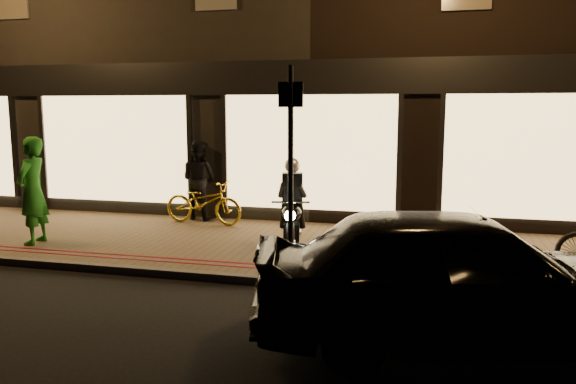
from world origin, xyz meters
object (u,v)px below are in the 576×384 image
(motorcycle, at_px, (292,217))
(bicycle_gold, at_px, (204,202))
(person_green, at_px, (32,191))
(parked_car, at_px, (460,275))
(sign_post, at_px, (291,160))

(motorcycle, distance_m, bicycle_gold, 2.98)
(motorcycle, bearing_deg, bicycle_gold, 130.68)
(person_green, distance_m, parked_car, 7.56)
(bicycle_gold, height_order, person_green, person_green)
(motorcycle, distance_m, parked_car, 3.83)
(sign_post, height_order, parked_car, sign_post)
(sign_post, distance_m, person_green, 5.02)
(parked_car, bearing_deg, person_green, 58.64)
(bicycle_gold, xyz_separation_m, person_green, (-2.28, -2.32, 0.50))
(motorcycle, xyz_separation_m, person_green, (-4.63, -0.50, 0.34))
(bicycle_gold, relative_size, person_green, 0.91)
(sign_post, height_order, person_green, sign_post)
(sign_post, distance_m, bicycle_gold, 4.22)
(person_green, relative_size, parked_car, 0.43)
(sign_post, relative_size, parked_car, 0.67)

